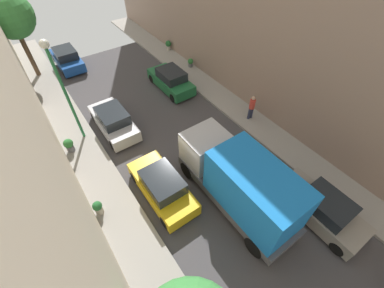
% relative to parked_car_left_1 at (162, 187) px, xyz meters
% --- Properties ---
extents(ground, '(32.00, 32.00, 0.00)m').
position_rel_parked_car_left_1_xyz_m(ground, '(2.70, 0.59, -0.72)').
color(ground, '#423F42').
extents(sidewalk_left, '(2.00, 44.00, 0.15)m').
position_rel_parked_car_left_1_xyz_m(sidewalk_left, '(-2.30, 0.59, -0.64)').
color(sidewalk_left, gray).
rests_on(sidewalk_left, ground).
extents(sidewalk_right, '(2.00, 44.00, 0.15)m').
position_rel_parked_car_left_1_xyz_m(sidewalk_right, '(7.70, 0.59, -0.64)').
color(sidewalk_right, gray).
rests_on(sidewalk_right, ground).
extents(parked_car_left_1, '(1.78, 4.20, 1.57)m').
position_rel_parked_car_left_1_xyz_m(parked_car_left_1, '(0.00, 0.00, 0.00)').
color(parked_car_left_1, gold).
rests_on(parked_car_left_1, ground).
extents(parked_car_left_2, '(1.78, 4.20, 1.57)m').
position_rel_parked_car_left_1_xyz_m(parked_car_left_2, '(0.00, 5.98, 0.00)').
color(parked_car_left_2, silver).
rests_on(parked_car_left_2, ground).
extents(parked_car_left_3, '(1.78, 4.20, 1.57)m').
position_rel_parked_car_left_1_xyz_m(parked_car_left_3, '(0.00, 15.67, 0.00)').
color(parked_car_left_3, '#194799').
rests_on(parked_car_left_3, ground).
extents(parked_car_right_2, '(1.78, 4.20, 1.57)m').
position_rel_parked_car_left_1_xyz_m(parked_car_right_2, '(5.40, -5.29, 0.00)').
color(parked_car_right_2, gray).
rests_on(parked_car_right_2, ground).
extents(parked_car_right_3, '(1.78, 4.20, 1.57)m').
position_rel_parked_car_left_1_xyz_m(parked_car_right_3, '(5.40, 7.83, 0.00)').
color(parked_car_right_3, '#1E6638').
rests_on(parked_car_right_3, ground).
extents(delivery_truck, '(2.26, 6.60, 3.38)m').
position_rel_parked_car_left_1_xyz_m(delivery_truck, '(2.70, -2.51, 1.07)').
color(delivery_truck, '#4C4C51').
rests_on(delivery_truck, ground).
extents(pedestrian, '(0.40, 0.36, 1.72)m').
position_rel_parked_car_left_1_xyz_m(pedestrian, '(7.73, 1.71, 0.35)').
color(pedestrian, '#2D334C').
rests_on(pedestrian, sidewalk_right).
extents(street_tree_2, '(3.16, 3.16, 6.17)m').
position_rel_parked_car_left_1_xyz_m(street_tree_2, '(-2.51, 15.52, 3.99)').
color(street_tree_2, brown).
rests_on(street_tree_2, sidewalk_left).
extents(potted_plant_0, '(0.54, 0.54, 0.88)m').
position_rel_parked_car_left_1_xyz_m(potted_plant_0, '(-2.91, 5.62, -0.09)').
color(potted_plant_0, slate).
rests_on(potted_plant_0, sidewalk_left).
extents(potted_plant_1, '(0.46, 0.46, 0.71)m').
position_rel_parked_car_left_1_xyz_m(potted_plant_1, '(8.31, 9.41, -0.18)').
color(potted_plant_1, slate).
rests_on(potted_plant_1, sidewalk_right).
extents(potted_plant_2, '(0.45, 0.45, 0.83)m').
position_rel_parked_car_left_1_xyz_m(potted_plant_2, '(-3.03, 0.81, -0.11)').
color(potted_plant_2, '#B2A899').
rests_on(potted_plant_2, sidewalk_left).
extents(potted_plant_3, '(0.53, 0.53, 0.83)m').
position_rel_parked_car_left_1_xyz_m(potted_plant_3, '(8.40, 13.08, -0.09)').
color(potted_plant_3, '#B2A899').
rests_on(potted_plant_3, sidewalk_right).
extents(lamp_post, '(0.44, 0.44, 6.11)m').
position_rel_parked_car_left_1_xyz_m(lamp_post, '(-1.90, 6.39, 3.40)').
color(lamp_post, '#26723F').
rests_on(lamp_post, sidewalk_left).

